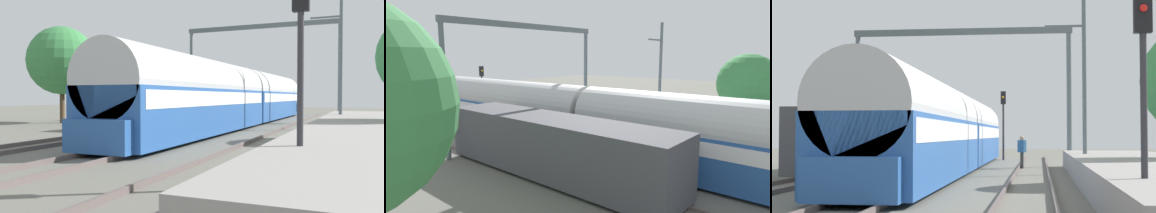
% 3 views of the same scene
% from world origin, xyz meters
% --- Properties ---
extents(ground, '(120.00, 120.00, 0.00)m').
position_xyz_m(ground, '(0.00, 0.00, 0.00)').
color(ground, '#65645A').
extents(track_far_west, '(1.52, 60.00, 0.16)m').
position_xyz_m(track_far_west, '(-4.09, 0.00, 0.08)').
color(track_far_west, '#635754').
rests_on(track_far_west, ground).
extents(track_west, '(1.52, 60.00, 0.16)m').
position_xyz_m(track_west, '(0.00, 0.00, 0.08)').
color(track_west, '#635754').
rests_on(track_west, ground).
extents(track_east, '(1.52, 60.00, 0.16)m').
position_xyz_m(track_east, '(4.09, 0.00, 0.08)').
color(track_east, '#635754').
rests_on(track_east, ground).
extents(platform, '(4.40, 28.00, 0.90)m').
position_xyz_m(platform, '(7.91, 2.00, 0.45)').
color(platform, gray).
rests_on(platform, ground).
extents(passenger_train, '(2.93, 32.85, 3.82)m').
position_xyz_m(passenger_train, '(0.00, 10.88, 1.97)').
color(passenger_train, '#28569E').
rests_on(passenger_train, ground).
extents(freight_car, '(2.80, 13.00, 2.70)m').
position_xyz_m(freight_car, '(-4.09, 9.84, 1.47)').
color(freight_car, '#47474C').
rests_on(freight_car, ground).
extents(person_crossing, '(0.46, 0.43, 1.73)m').
position_xyz_m(person_crossing, '(3.51, 13.59, 1.03)').
color(person_crossing, '#383838').
rests_on(person_crossing, ground).
extents(railway_signal_near, '(0.36, 0.30, 4.74)m').
position_xyz_m(railway_signal_near, '(6.52, -6.98, 3.05)').
color(railway_signal_near, '#2D2D33').
rests_on(railway_signal_near, ground).
extents(railway_signal_far, '(0.36, 0.30, 4.81)m').
position_xyz_m(railway_signal_far, '(1.92, 24.60, 3.09)').
color(railway_signal_far, '#2D2D33').
rests_on(railway_signal_far, ground).
extents(catenary_gantry, '(12.59, 0.28, 7.86)m').
position_xyz_m(catenary_gantry, '(0.00, 16.04, 5.64)').
color(catenary_gantry, slate).
rests_on(catenary_gantry, ground).
extents(catenary_pole_east_mid, '(1.90, 0.20, 8.00)m').
position_xyz_m(catenary_pole_east_mid, '(6.45, 9.61, 4.15)').
color(catenary_pole_east_mid, slate).
rests_on(catenary_pole_east_mid, ground).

